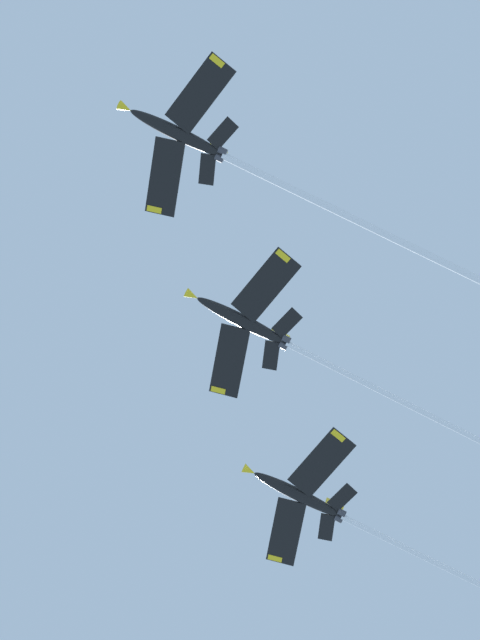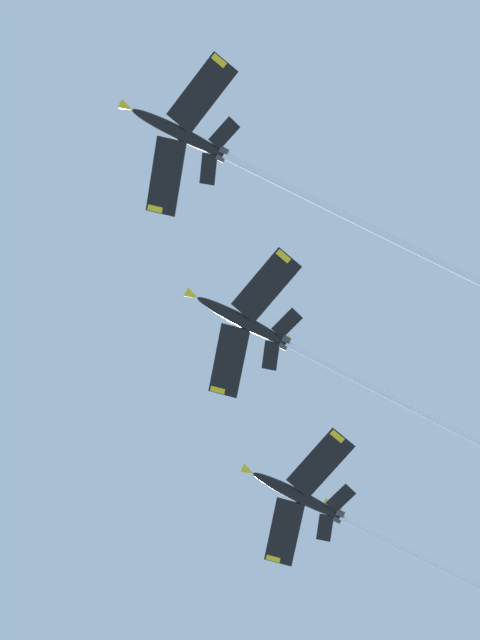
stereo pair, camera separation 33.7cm
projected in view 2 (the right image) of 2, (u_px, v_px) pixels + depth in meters
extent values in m
ellipsoid|color=black|center=(178.00, 132.00, 122.79)|extent=(12.04, 1.81, 3.92)
cone|color=yellow|center=(127.00, 107.00, 123.22)|extent=(1.84, 1.23, 1.52)
ellipsoid|color=black|center=(163.00, 124.00, 123.49)|extent=(2.95, 1.05, 1.48)
cube|color=black|center=(202.00, 93.00, 120.97)|extent=(5.77, 9.61, 0.97)
cube|color=yellow|center=(219.00, 61.00, 119.77)|extent=(1.90, 1.14, 0.51)
cube|color=black|center=(166.00, 177.00, 124.32)|extent=(5.49, 9.57, 0.97)
cube|color=yellow|center=(155.00, 209.00, 125.71)|extent=(1.90, 1.08, 0.51)
cube|color=black|center=(224.00, 133.00, 121.75)|extent=(2.87, 3.99, 0.54)
cube|color=black|center=(208.00, 169.00, 123.19)|extent=(2.77, 3.97, 0.54)
cube|color=yellow|center=(217.00, 149.00, 123.81)|extent=(2.95, 0.23, 3.25)
cylinder|color=#38383D|center=(224.00, 151.00, 122.18)|extent=(1.16, 0.82, 1.00)
cylinder|color=#38383D|center=(221.00, 158.00, 122.47)|extent=(1.16, 0.82, 1.00)
cylinder|color=white|center=(389.00, 237.00, 120.96)|extent=(41.60, 1.61, 10.01)
ellipsoid|color=black|center=(242.00, 320.00, 127.09)|extent=(12.05, 1.90, 3.89)
cone|color=yellow|center=(192.00, 295.00, 127.49)|extent=(1.85, 1.24, 1.51)
ellipsoid|color=black|center=(227.00, 311.00, 127.78)|extent=(2.95, 1.07, 1.48)
cube|color=black|center=(266.00, 285.00, 125.28)|extent=(5.83, 9.62, 0.96)
cube|color=yellow|center=(284.00, 256.00, 124.08)|extent=(1.91, 1.15, 0.50)
cube|color=black|center=(229.00, 361.00, 128.62)|extent=(5.43, 9.56, 0.96)
cube|color=yellow|center=(218.00, 390.00, 130.00)|extent=(1.89, 1.07, 0.50)
cube|color=black|center=(287.00, 323.00, 126.08)|extent=(2.89, 3.99, 0.54)
cube|color=black|center=(271.00, 356.00, 127.51)|extent=(2.75, 3.96, 0.54)
cube|color=yellow|center=(279.00, 336.00, 128.13)|extent=(2.95, 0.25, 3.25)
cylinder|color=#38383D|center=(286.00, 340.00, 126.51)|extent=(1.17, 0.83, 0.99)
cylinder|color=#38383D|center=(283.00, 346.00, 126.79)|extent=(1.17, 0.83, 0.99)
cylinder|color=white|center=(449.00, 427.00, 125.36)|extent=(42.21, 1.78, 9.90)
ellipsoid|color=black|center=(296.00, 495.00, 131.46)|extent=(12.04, 1.73, 3.77)
cone|color=yellow|center=(248.00, 471.00, 131.82)|extent=(1.82, 1.22, 1.50)
ellipsoid|color=black|center=(282.00, 485.00, 132.15)|extent=(2.93, 1.03, 1.45)
cube|color=black|center=(320.00, 463.00, 129.65)|extent=(5.72, 9.61, 0.93)
cube|color=yellow|center=(337.00, 436.00, 128.45)|extent=(1.91, 1.13, 0.48)
cube|color=black|center=(284.00, 532.00, 133.01)|extent=(5.55, 9.58, 0.93)
cube|color=yellow|center=(273.00, 559.00, 134.40)|extent=(1.90, 1.09, 0.48)
cube|color=black|center=(341.00, 498.00, 130.47)|extent=(2.85, 3.98, 0.52)
cube|color=black|center=(325.00, 528.00, 131.92)|extent=(2.79, 3.97, 0.52)
cube|color=yellow|center=(333.00, 507.00, 132.53)|extent=(2.92, 0.21, 3.23)
cylinder|color=#38383D|center=(340.00, 513.00, 130.92)|extent=(1.15, 0.81, 0.99)
cylinder|color=#38383D|center=(337.00, 519.00, 131.20)|extent=(1.15, 0.81, 0.99)
cylinder|color=white|center=(475.00, 585.00, 130.06)|extent=(36.12, 1.13, 8.18)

